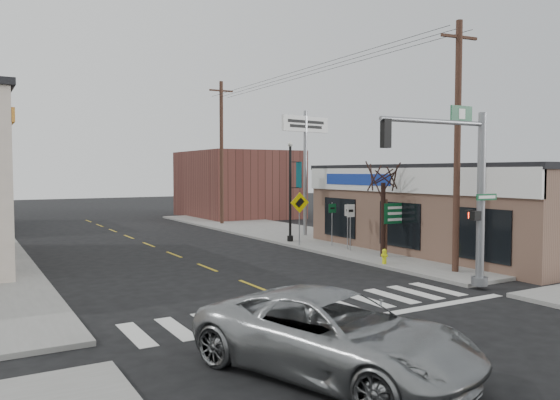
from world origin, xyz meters
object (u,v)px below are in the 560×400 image
fire_hydrant (384,256)px  utility_pole_far (222,151)px  traffic_signal_pole (467,180)px  lamp_post (291,184)px  utility_pole_near (457,144)px  bare_tree (383,169)px  suv (334,334)px  dance_center_sign (305,143)px  guide_sign (397,219)px

fire_hydrant → utility_pole_far: (1.44, 19.28, 4.91)m
traffic_signal_pole → lamp_post: bearing=86.6°
utility_pole_near → bare_tree: bearing=97.4°
suv → fire_hydrant: (8.74, 8.56, -0.33)m
suv → dance_center_sign: dance_center_sign is taller
utility_pole_far → traffic_signal_pole: bearing=-92.0°
fire_hydrant → utility_pole_far: 19.95m
utility_pole_near → utility_pole_far: size_ratio=0.91×
traffic_signal_pole → fire_hydrant: size_ratio=9.51×
suv → utility_pole_far: (10.18, 27.85, 4.58)m
guide_sign → utility_pole_far: bearing=94.1°
fire_hydrant → bare_tree: (1.20, 1.49, 3.52)m
fire_hydrant → lamp_post: size_ratio=0.11×
lamp_post → guide_sign: bearing=-78.5°
lamp_post → fire_hydrant: bearing=-93.8°
guide_sign → dance_center_sign: bearing=87.4°
suv → lamp_post: 19.21m
utility_pole_near → lamp_post: bearing=101.2°
utility_pole_far → lamp_post: bearing=-91.6°
traffic_signal_pole → bare_tree: size_ratio=1.19×
fire_hydrant → utility_pole_near: bearing=-65.4°
guide_sign → utility_pole_near: size_ratio=0.27×
lamp_post → bare_tree: bearing=-84.2°
dance_center_sign → utility_pole_near: (-1.50, -12.73, -0.68)m
guide_sign → bare_tree: bearing=173.3°
traffic_signal_pole → fire_hydrant: (0.79, 4.81, -3.15)m
traffic_signal_pole → guide_sign: 7.00m
utility_pole_near → traffic_signal_pole: bearing=-124.9°
utility_pole_far → guide_sign: bearing=-85.3°
guide_sign → utility_pole_far: (-0.46, 17.91, 3.58)m
bare_tree → suv: bearing=-134.7°
lamp_post → utility_pole_near: 10.88m
bare_tree → utility_pole_far: bearing=89.2°
traffic_signal_pole → dance_center_sign: bearing=79.2°
guide_sign → bare_tree: (-0.70, 0.12, 2.20)m
suv → bare_tree: bearing=25.5°
suv → fire_hydrant: size_ratio=9.26×
dance_center_sign → guide_sign: bearing=-103.7°
traffic_signal_pole → utility_pole_far: 24.26m
suv → utility_pole_far: utility_pole_far is taller
guide_sign → utility_pole_far: utility_pole_far is taller
guide_sign → fire_hydrant: 2.70m
traffic_signal_pole → utility_pole_far: bearing=87.0°
fire_hydrant → bare_tree: 4.01m
suv → fire_hydrant: 12.24m
bare_tree → traffic_signal_pole: bearing=-107.5°
lamp_post → dance_center_sign: dance_center_sign is taller
bare_tree → utility_pole_near: utility_pole_near is taller
guide_sign → lamp_post: lamp_post is taller
suv → fire_hydrant: suv is taller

